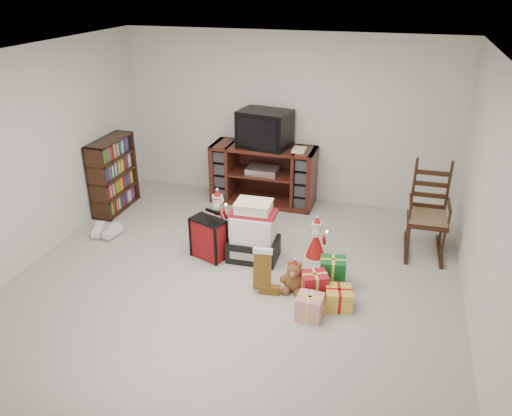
{
  "coord_description": "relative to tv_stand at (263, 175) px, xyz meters",
  "views": [
    {
      "loc": [
        1.58,
        -4.61,
        3.21
      ],
      "look_at": [
        0.07,
        0.6,
        0.65
      ],
      "focal_mm": 35.0,
      "sensor_mm": 36.0,
      "label": 1
    }
  ],
  "objects": [
    {
      "name": "mrs_claus_figurine",
      "position": [
        -0.29,
        -1.2,
        -0.19
      ],
      "size": [
        0.32,
        0.31,
        0.66
      ],
      "color": "#AC1512",
      "rests_on": "floor"
    },
    {
      "name": "red_suitcase",
      "position": [
        -0.2,
        -1.81,
        -0.18
      ],
      "size": [
        0.46,
        0.34,
        0.62
      ],
      "rotation": [
        0.0,
        0.0,
        -0.35
      ],
      "color": "maroon",
      "rests_on": "floor"
    },
    {
      "name": "sneaker_pair",
      "position": [
        -1.74,
        -1.67,
        -0.39
      ],
      "size": [
        0.39,
        0.33,
        0.11
      ],
      "rotation": [
        0.0,
        0.0,
        0.07
      ],
      "color": "white",
      "rests_on": "floor"
    },
    {
      "name": "tv_stand",
      "position": [
        0.0,
        0.0,
        0.0
      ],
      "size": [
        1.56,
        0.57,
        0.89
      ],
      "rotation": [
        0.0,
        0.0,
        -0.01
      ],
      "color": "#431713",
      "rests_on": "floor"
    },
    {
      "name": "santa_figurine",
      "position": [
        1.08,
        -1.48,
        -0.22
      ],
      "size": [
        0.28,
        0.27,
        0.58
      ],
      "color": "#AC1512",
      "rests_on": "floor"
    },
    {
      "name": "gift_cluster",
      "position": [
        1.29,
        -2.3,
        -0.31
      ],
      "size": [
        0.57,
        0.88,
        0.27
      ],
      "color": "#A91322",
      "rests_on": "floor"
    },
    {
      "name": "crt_television",
      "position": [
        0.01,
        0.01,
        0.71
      ],
      "size": [
        0.81,
        0.64,
        0.54
      ],
      "rotation": [
        0.0,
        0.0,
        -0.17
      ],
      "color": "black",
      "rests_on": "tv_stand"
    },
    {
      "name": "stocking",
      "position": [
        0.63,
        -2.32,
        -0.18
      ],
      "size": [
        0.26,
        0.13,
        0.54
      ],
      "primitive_type": null,
      "rotation": [
        0.0,
        0.0,
        0.11
      ],
      "color": "#0D770E",
      "rests_on": "floor"
    },
    {
      "name": "gift_pile",
      "position": [
        0.34,
        -1.67,
        -0.12
      ],
      "size": [
        0.61,
        0.45,
        0.75
      ],
      "rotation": [
        0.0,
        0.0,
        0.03
      ],
      "color": "black",
      "rests_on": "floor"
    },
    {
      "name": "bookshelf",
      "position": [
        -2.05,
        -0.85,
        0.07
      ],
      "size": [
        0.29,
        0.88,
        1.08
      ],
      "color": "black",
      "rests_on": "floor"
    },
    {
      "name": "rocking_chair",
      "position": [
        2.36,
        -0.85,
        -0.03
      ],
      "size": [
        0.5,
        0.81,
        1.21
      ],
      "rotation": [
        0.0,
        0.0,
        0.02
      ],
      "color": "black",
      "rests_on": "floor"
    },
    {
      "name": "teddy_bear",
      "position": [
        0.97,
        -2.21,
        -0.29
      ],
      "size": [
        0.25,
        0.22,
        0.36
      ],
      "color": "brown",
      "rests_on": "floor"
    },
    {
      "name": "room",
      "position": [
        0.28,
        -2.19,
        0.8
      ],
      "size": [
        5.01,
        5.01,
        2.51
      ],
      "color": "beige",
      "rests_on": "ground"
    }
  ]
}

